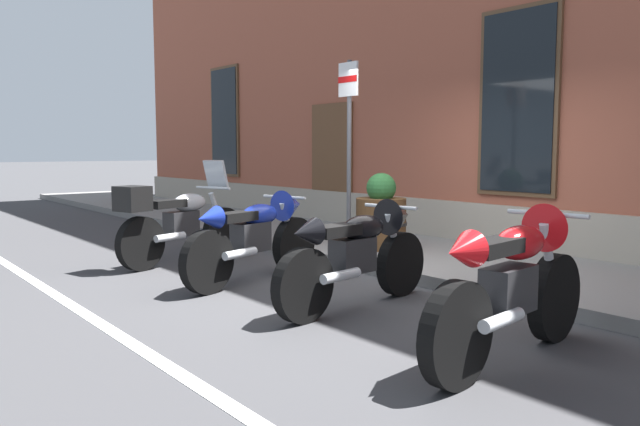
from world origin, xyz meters
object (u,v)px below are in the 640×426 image
barrel_planter (381,218)px  motorcycle_silver_touring (178,221)px  motorcycle_red_sport (517,278)px  parking_sign (349,128)px  motorcycle_blue_sport (259,233)px  motorcycle_black_sport (362,249)px

barrel_planter → motorcycle_silver_touring: bearing=-119.9°
motorcycle_silver_touring → motorcycle_red_sport: 4.90m
motorcycle_silver_touring → parking_sign: bearing=60.0°
motorcycle_red_sport → barrel_planter: (-3.56, 2.10, -0.03)m
motorcycle_silver_touring → motorcycle_blue_sport: bearing=8.3°
motorcycle_blue_sport → motorcycle_red_sport: (3.34, -0.01, 0.03)m
motorcycle_black_sport → parking_sign: 2.81m
motorcycle_silver_touring → motorcycle_red_sport: bearing=2.6°
motorcycle_blue_sport → parking_sign: size_ratio=0.82×
motorcycle_black_sport → barrel_planter: barrel_planter is taller
barrel_planter → motorcycle_blue_sport: bearing=-83.9°
motorcycle_black_sport → barrel_planter: 2.65m
motorcycle_silver_touring → motorcycle_blue_sport: size_ratio=1.00×
parking_sign → barrel_planter: parking_sign is taller
motorcycle_black_sport → motorcycle_blue_sport: bearing=-174.9°
motorcycle_silver_touring → motorcycle_black_sport: bearing=6.7°
motorcycle_red_sport → barrel_planter: 4.14m
motorcycle_black_sport → motorcycle_red_sport: (1.78, -0.15, 0.04)m
parking_sign → motorcycle_silver_touring: bearing=-120.0°
motorcycle_silver_touring → parking_sign: size_ratio=0.82×
motorcycle_silver_touring → motorcycle_black_sport: size_ratio=1.00×
motorcycle_silver_touring → motorcycle_black_sport: motorcycle_silver_touring is taller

